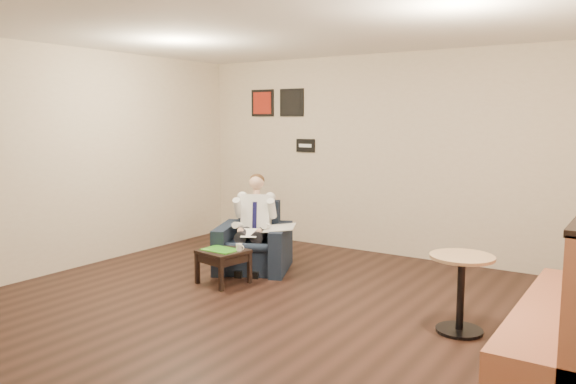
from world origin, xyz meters
The scene contains 17 objects.
ground centered at (0.00, 0.00, 0.00)m, with size 6.00×6.00×0.00m, color black.
wall_back centered at (0.00, 3.00, 1.40)m, with size 6.00×0.02×2.80m, color beige.
wall_left centered at (-3.00, 0.00, 1.40)m, with size 0.02×6.00×2.80m, color beige.
ceiling centered at (0.00, 0.00, 2.80)m, with size 6.00×6.00×0.02m, color white.
seating_sign centered at (-1.30, 2.98, 1.50)m, with size 0.32×0.02×0.20m, color black.
art_print_left centered at (-2.10, 2.98, 2.15)m, with size 0.42×0.03×0.42m, color maroon.
art_print_right centered at (-1.55, 2.98, 2.15)m, with size 0.42×0.03×0.42m, color black.
armchair centered at (-1.01, 1.27, 0.42)m, with size 0.87×0.87×0.84m, color black.
seated_man centered at (-0.97, 1.17, 0.58)m, with size 0.55×0.82×1.15m, color white, non-canonical shape.
lap_papers centered at (-0.93, 1.09, 0.52)m, with size 0.19×0.27×0.01m, color white.
newspaper centered at (-0.66, 1.34, 0.57)m, with size 0.37×0.46×0.01m, color silver.
side_table centered at (-0.95, 0.61, 0.20)m, with size 0.48×0.48×0.40m, color black.
green_folder centered at (-0.98, 0.60, 0.40)m, with size 0.40×0.28×0.01m, color green.
coffee_mug centered at (-0.78, 0.69, 0.44)m, with size 0.07×0.07×0.08m, color white.
smartphone centered at (-0.89, 0.74, 0.40)m, with size 0.12×0.06×0.01m, color black.
banquette centered at (2.59, 0.50, 0.62)m, with size 0.58×2.43×1.25m, color #A65D40.
cafe_table centered at (1.79, 0.62, 0.35)m, with size 0.57×0.57×0.71m, color #9E7856.
Camera 1 is at (3.17, -4.28, 1.92)m, focal length 35.00 mm.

